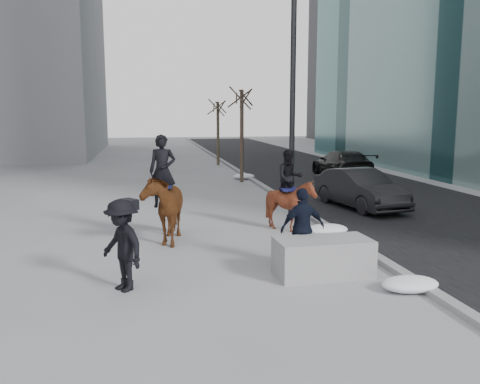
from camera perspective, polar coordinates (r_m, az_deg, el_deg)
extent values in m
plane|color=gray|center=(11.18, 1.13, -8.56)|extent=(120.00, 120.00, 0.00)
cube|color=black|center=(22.65, 13.48, 0.16)|extent=(8.00, 90.00, 0.01)
cube|color=gray|center=(21.34, 3.62, 0.01)|extent=(0.25, 90.00, 0.12)
cube|color=gray|center=(10.73, 9.30, -7.25)|extent=(1.99, 1.04, 0.78)
imported|color=black|center=(18.44, 13.31, 0.36)|extent=(2.13, 4.38, 1.38)
imported|color=black|center=(26.51, 11.41, 3.06)|extent=(2.31, 5.15, 1.47)
imported|color=#49280E|center=(13.44, -8.58, -1.66)|extent=(1.23, 2.26, 1.83)
imported|color=black|center=(13.45, -8.70, 2.34)|extent=(0.75, 0.54, 1.91)
cube|color=#10133B|center=(13.50, -8.66, 0.65)|extent=(0.54, 0.61, 0.06)
imported|color=#44170D|center=(14.52, 5.68, -1.45)|extent=(1.31, 1.45, 1.51)
imported|color=black|center=(14.54, 5.56, 1.63)|extent=(0.80, 0.65, 1.58)
cube|color=#11113E|center=(14.59, 5.54, 0.33)|extent=(0.51, 0.59, 0.06)
imported|color=black|center=(11.11, 7.04, -4.06)|extent=(1.08, 0.58, 1.75)
cylinder|color=#ED450D|center=(11.55, 6.01, -2.15)|extent=(0.04, 0.18, 0.07)
imported|color=black|center=(9.87, -13.11, -5.87)|extent=(1.19, 1.30, 1.75)
cube|color=black|center=(9.95, -12.34, -1.35)|extent=(0.39, 0.42, 0.20)
cylinder|color=black|center=(16.96, 5.96, 12.73)|extent=(0.18, 0.18, 9.00)
ellipsoid|color=white|center=(25.83, 0.42, 1.77)|extent=(1.12, 0.71, 0.29)
ellipsoid|color=white|center=(10.29, 18.57, -9.77)|extent=(1.11, 0.71, 0.28)
ellipsoid|color=white|center=(14.28, 9.71, -4.19)|extent=(1.20, 0.76, 0.31)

